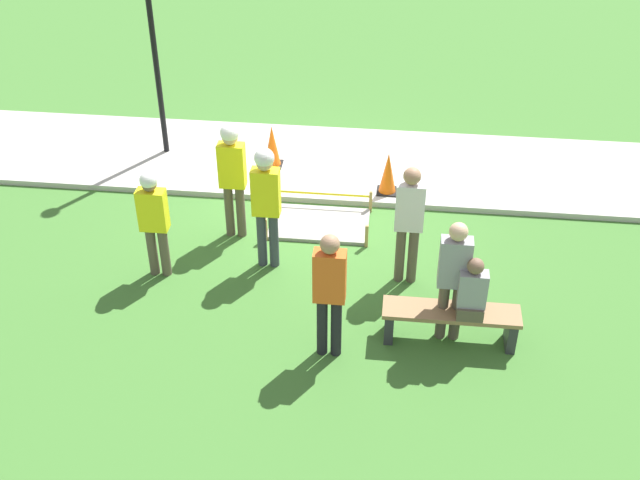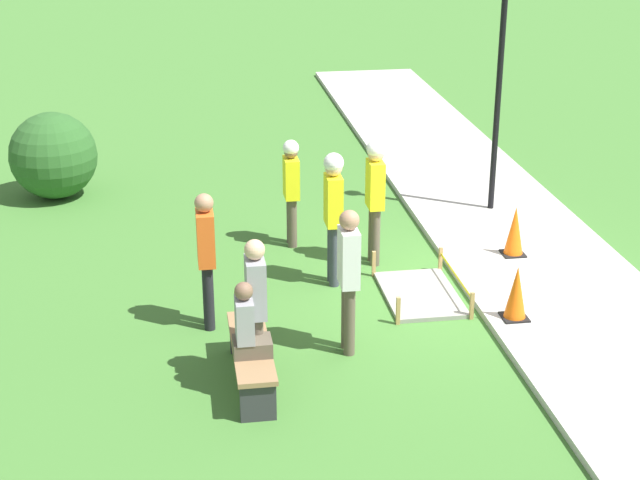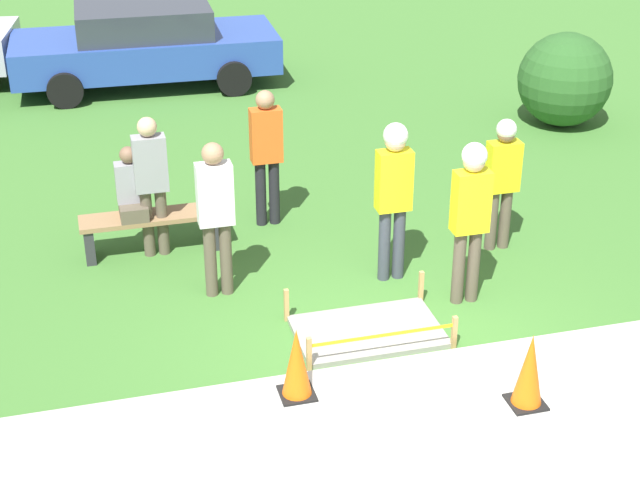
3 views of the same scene
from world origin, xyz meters
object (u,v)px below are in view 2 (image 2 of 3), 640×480
at_px(worker_trainee, 375,189).
at_px(traffic_cone_near_patch, 516,293).
at_px(bystander_in_white_shirt, 256,303).
at_px(park_bench, 251,356).
at_px(worker_supervisor, 291,184).
at_px(worker_assistant, 333,205).
at_px(bystander_in_orange_shirt, 206,252).
at_px(lamppost_near, 501,58).
at_px(bystander_in_gray_shirt, 349,272).
at_px(person_seated_on_bench, 247,326).
at_px(traffic_cone_far_patch, 515,231).

bearing_deg(worker_trainee, traffic_cone_near_patch, -148.65).
bearing_deg(bystander_in_white_shirt, park_bench, 107.49).
relative_size(traffic_cone_near_patch, bystander_in_white_shirt, 0.41).
relative_size(traffic_cone_near_patch, worker_supervisor, 0.43).
distance_m(worker_assistant, bystander_in_orange_shirt, 2.14).
height_order(traffic_cone_near_patch, worker_supervisor, worker_supervisor).
height_order(worker_assistant, worker_trainee, worker_assistant).
relative_size(park_bench, bystander_in_orange_shirt, 0.97).
bearing_deg(worker_assistant, lamppost_near, -52.28).
distance_m(worker_trainee, lamppost_near, 3.37).
distance_m(park_bench, lamppost_near, 7.21).
xyz_separation_m(park_bench, bystander_in_gray_shirt, (0.61, -1.26, 0.72)).
bearing_deg(worker_assistant, person_seated_on_bench, 153.03).
xyz_separation_m(traffic_cone_far_patch, bystander_in_gray_shirt, (-2.44, 2.99, 0.60)).
height_order(park_bench, person_seated_on_bench, person_seated_on_bench).
bearing_deg(worker_trainee, park_bench, 146.96).
distance_m(traffic_cone_near_patch, worker_trainee, 2.80).
bearing_deg(worker_assistant, park_bench, 151.99).
height_order(park_bench, worker_supervisor, worker_supervisor).
distance_m(park_bench, worker_trainee, 4.01).
bearing_deg(traffic_cone_near_patch, worker_supervisor, 38.27).
bearing_deg(worker_assistant, bystander_in_orange_shirt, 120.97).
xyz_separation_m(park_bench, worker_trainee, (3.29, -2.14, 0.82)).
height_order(traffic_cone_near_patch, lamppost_near, lamppost_near).
distance_m(person_seated_on_bench, lamppost_near, 7.26).
distance_m(park_bench, person_seated_on_bench, 0.55).
height_order(person_seated_on_bench, bystander_in_orange_shirt, bystander_in_orange_shirt).
bearing_deg(bystander_in_gray_shirt, bystander_in_orange_shirt, 60.75).
bearing_deg(bystander_in_gray_shirt, worker_supervisor, 3.96).
xyz_separation_m(traffic_cone_near_patch, worker_assistant, (1.67, 2.14, 0.73)).
bearing_deg(person_seated_on_bench, lamppost_near, -40.98).
bearing_deg(traffic_cone_near_patch, traffic_cone_far_patch, -18.68).
bearing_deg(worker_assistant, worker_supervisor, 14.54).
xyz_separation_m(park_bench, lamppost_near, (5.08, -4.55, 2.33)).
height_order(traffic_cone_near_patch, bystander_in_gray_shirt, bystander_in_gray_shirt).
distance_m(worker_supervisor, bystander_in_white_shirt, 4.28).
bearing_deg(traffic_cone_far_patch, bystander_in_orange_shirt, 107.78).
relative_size(traffic_cone_far_patch, worker_supervisor, 0.45).
xyz_separation_m(worker_supervisor, bystander_in_white_shirt, (-4.17, 0.93, 0.01)).
height_order(worker_assistant, bystander_in_white_shirt, worker_assistant).
bearing_deg(traffic_cone_far_patch, bystander_in_gray_shirt, 129.15).
height_order(worker_assistant, bystander_in_orange_shirt, worker_assistant).
xyz_separation_m(traffic_cone_far_patch, worker_trainee, (0.24, 2.11, 0.70)).
distance_m(worker_supervisor, lamppost_near, 4.02).
distance_m(worker_supervisor, bystander_in_gray_shirt, 3.59).
xyz_separation_m(park_bench, worker_assistant, (2.65, -1.41, 0.84)).
distance_m(park_bench, bystander_in_orange_shirt, 1.75).
relative_size(person_seated_on_bench, worker_trainee, 0.46).
xyz_separation_m(park_bench, person_seated_on_bench, (-0.22, 0.05, 0.50)).
relative_size(person_seated_on_bench, worker_assistant, 0.45).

